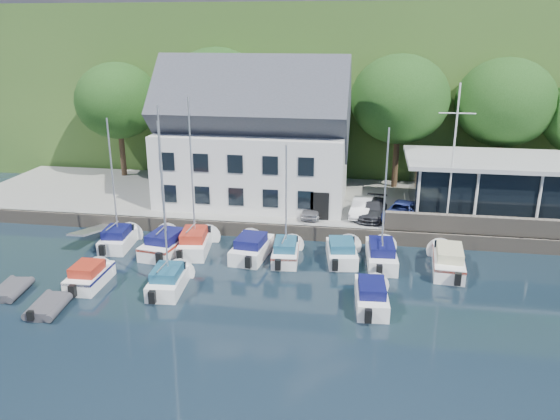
{
  "coord_description": "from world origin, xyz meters",
  "views": [
    {
      "loc": [
        1.55,
        -23.8,
        13.78
      ],
      "look_at": [
        -3.75,
        9.0,
        2.74
      ],
      "focal_mm": 35.0,
      "sensor_mm": 36.0,
      "label": 1
    }
  ],
  "objects_px": {
    "car_silver": "(311,209)",
    "boat_r2_3": "(371,293)",
    "boat_r1_2": "(192,182)",
    "club_pavilion": "(498,186)",
    "boat_r1_0": "(113,185)",
    "harbor_building": "(254,145)",
    "boat_r1_3": "(252,246)",
    "boat_r1_6": "(385,194)",
    "flagpole": "(453,157)",
    "car_white": "(362,207)",
    "boat_r1_7": "(448,258)",
    "boat_r1_1": "(163,185)",
    "boat_r2_0": "(89,274)",
    "dinghy_0": "(11,288)",
    "car_dgrey": "(372,209)",
    "boat_r1_4": "(286,197)",
    "car_blue": "(402,211)",
    "boat_r1_5": "(342,250)",
    "dinghy_1": "(49,305)",
    "boat_r2_1": "(164,217)"
  },
  "relations": [
    {
      "from": "car_dgrey",
      "to": "boat_r1_0",
      "type": "bearing_deg",
      "value": -151.19
    },
    {
      "from": "car_white",
      "to": "boat_r1_1",
      "type": "distance_m",
      "value": 14.23
    },
    {
      "from": "club_pavilion",
      "to": "boat_r1_0",
      "type": "relative_size",
      "value": 1.54
    },
    {
      "from": "boat_r2_0",
      "to": "boat_r2_1",
      "type": "xyz_separation_m",
      "value": [
        4.6,
        0.23,
        3.54
      ]
    },
    {
      "from": "car_dgrey",
      "to": "boat_r2_0",
      "type": "distance_m",
      "value": 19.49
    },
    {
      "from": "car_blue",
      "to": "boat_r1_3",
      "type": "height_order",
      "value": "car_blue"
    },
    {
      "from": "boat_r2_0",
      "to": "boat_r2_1",
      "type": "bearing_deg",
      "value": 1.42
    },
    {
      "from": "boat_r2_0",
      "to": "dinghy_0",
      "type": "xyz_separation_m",
      "value": [
        -3.75,
        -1.7,
        -0.36
      ]
    },
    {
      "from": "car_silver",
      "to": "boat_r1_3",
      "type": "distance_m",
      "value": 6.49
    },
    {
      "from": "boat_r1_3",
      "to": "boat_r2_0",
      "type": "xyz_separation_m",
      "value": [
        -8.21,
        -5.43,
        -0.06
      ]
    },
    {
      "from": "car_silver",
      "to": "boat_r2_3",
      "type": "distance_m",
      "value": 11.79
    },
    {
      "from": "dinghy_0",
      "to": "club_pavilion",
      "type": "bearing_deg",
      "value": 21.65
    },
    {
      "from": "boat_r1_0",
      "to": "boat_r1_3",
      "type": "distance_m",
      "value": 9.76
    },
    {
      "from": "car_dgrey",
      "to": "boat_r1_3",
      "type": "relative_size",
      "value": 0.75
    },
    {
      "from": "boat_r1_2",
      "to": "boat_r1_6",
      "type": "relative_size",
      "value": 1.04
    },
    {
      "from": "boat_r1_0",
      "to": "boat_r1_3",
      "type": "bearing_deg",
      "value": -7.36
    },
    {
      "from": "flagpole",
      "to": "boat_r1_0",
      "type": "distance_m",
      "value": 22.17
    },
    {
      "from": "harbor_building",
      "to": "boat_r1_4",
      "type": "distance_m",
      "value": 9.85
    },
    {
      "from": "club_pavilion",
      "to": "dinghy_0",
      "type": "bearing_deg",
      "value": -151.18
    },
    {
      "from": "car_silver",
      "to": "boat_r2_3",
      "type": "xyz_separation_m",
      "value": [
        4.33,
        -10.94,
        -0.83
      ]
    },
    {
      "from": "boat_r1_1",
      "to": "dinghy_1",
      "type": "xyz_separation_m",
      "value": [
        -3.29,
        -8.36,
        -4.23
      ]
    },
    {
      "from": "car_white",
      "to": "dinghy_0",
      "type": "bearing_deg",
      "value": -136.8
    },
    {
      "from": "boat_r1_5",
      "to": "boat_r1_6",
      "type": "bearing_deg",
      "value": -8.8
    },
    {
      "from": "boat_r1_3",
      "to": "boat_r1_6",
      "type": "distance_m",
      "value": 8.92
    },
    {
      "from": "car_white",
      "to": "boat_r2_0",
      "type": "xyz_separation_m",
      "value": [
        -14.97,
        -11.72,
        -0.95
      ]
    },
    {
      "from": "car_silver",
      "to": "harbor_building",
      "type": "bearing_deg",
      "value": 144.92
    },
    {
      "from": "car_dgrey",
      "to": "dinghy_0",
      "type": "relative_size",
      "value": 1.54
    },
    {
      "from": "car_white",
      "to": "boat_r1_7",
      "type": "relative_size",
      "value": 0.57
    },
    {
      "from": "boat_r2_1",
      "to": "car_dgrey",
      "type": "bearing_deg",
      "value": 40.84
    },
    {
      "from": "car_white",
      "to": "boat_r2_0",
      "type": "bearing_deg",
      "value": -134.37
    },
    {
      "from": "boat_r2_0",
      "to": "dinghy_1",
      "type": "height_order",
      "value": "boat_r2_0"
    },
    {
      "from": "flagpole",
      "to": "boat_r1_4",
      "type": "xyz_separation_m",
      "value": [
        -10.31,
        -5.06,
        -1.7
      ]
    },
    {
      "from": "dinghy_1",
      "to": "dinghy_0",
      "type": "bearing_deg",
      "value": 148.94
    },
    {
      "from": "boat_r1_1",
      "to": "flagpole",
      "type": "bearing_deg",
      "value": 24.7
    },
    {
      "from": "boat_r1_7",
      "to": "boat_r2_0",
      "type": "distance_m",
      "value": 20.98
    },
    {
      "from": "club_pavilion",
      "to": "boat_r1_5",
      "type": "bearing_deg",
      "value": -142.75
    },
    {
      "from": "dinghy_1",
      "to": "car_silver",
      "type": "bearing_deg",
      "value": 43.13
    },
    {
      "from": "club_pavilion",
      "to": "flagpole",
      "type": "relative_size",
      "value": 1.38
    },
    {
      "from": "car_blue",
      "to": "boat_r1_0",
      "type": "height_order",
      "value": "boat_r1_0"
    },
    {
      "from": "boat_r1_4",
      "to": "dinghy_0",
      "type": "relative_size",
      "value": 3.0
    },
    {
      "from": "club_pavilion",
      "to": "boat_r1_0",
      "type": "distance_m",
      "value": 26.74
    },
    {
      "from": "car_blue",
      "to": "boat_r2_3",
      "type": "distance_m",
      "value": 11.41
    },
    {
      "from": "boat_r2_3",
      "to": "flagpole",
      "type": "bearing_deg",
      "value": 60.44
    },
    {
      "from": "boat_r1_3",
      "to": "boat_r1_5",
      "type": "height_order",
      "value": "boat_r1_3"
    },
    {
      "from": "car_white",
      "to": "boat_r1_3",
      "type": "height_order",
      "value": "car_white"
    },
    {
      "from": "boat_r1_0",
      "to": "dinghy_0",
      "type": "height_order",
      "value": "boat_r1_0"
    },
    {
      "from": "boat_r2_3",
      "to": "boat_r1_2",
      "type": "bearing_deg",
      "value": 149.66
    },
    {
      "from": "harbor_building",
      "to": "flagpole",
      "type": "xyz_separation_m",
      "value": [
        14.17,
        -3.92,
        0.44
      ]
    },
    {
      "from": "harbor_building",
      "to": "boat_r1_7",
      "type": "xyz_separation_m",
      "value": [
        13.73,
        -8.94,
        -4.6
      ]
    },
    {
      "from": "car_blue",
      "to": "boat_r2_3",
      "type": "height_order",
      "value": "car_blue"
    }
  ]
}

